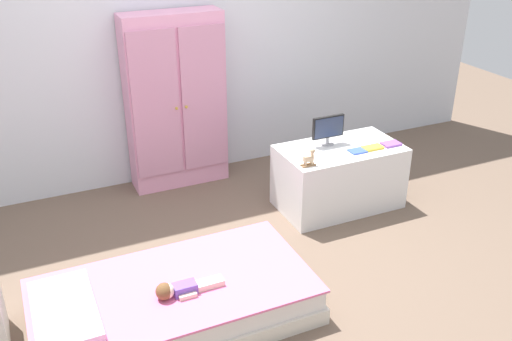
# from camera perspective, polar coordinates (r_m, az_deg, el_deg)

# --- Properties ---
(ground_plane) EXTENTS (10.00, 10.00, 0.02)m
(ground_plane) POSITION_cam_1_polar(r_m,az_deg,el_deg) (3.82, -2.12, -10.10)
(ground_plane) COLOR brown
(back_wall) EXTENTS (6.40, 0.05, 2.70)m
(back_wall) POSITION_cam_1_polar(r_m,az_deg,el_deg) (4.67, -10.08, 14.69)
(back_wall) COLOR silver
(back_wall) RESTS_ON ground_plane
(bed) EXTENTS (1.59, 0.83, 0.24)m
(bed) POSITION_cam_1_polar(r_m,az_deg,el_deg) (3.40, -8.18, -12.94)
(bed) COLOR silver
(bed) RESTS_ON ground_plane
(pillow) EXTENTS (0.32, 0.60, 0.05)m
(pillow) POSITION_cam_1_polar(r_m,az_deg,el_deg) (3.24, -18.67, -13.16)
(pillow) COLOR silver
(pillow) RESTS_ON bed
(doll) EXTENTS (0.39, 0.13, 0.10)m
(doll) POSITION_cam_1_polar(r_m,az_deg,el_deg) (3.23, -7.91, -11.73)
(doll) COLOR #6B4CB2
(doll) RESTS_ON bed
(wardrobe) EXTENTS (0.79, 0.30, 1.44)m
(wardrobe) POSITION_cam_1_polar(r_m,az_deg,el_deg) (4.68, -8.05, 6.85)
(wardrobe) COLOR #E599BC
(wardrobe) RESTS_ON ground_plane
(tv_stand) EXTENTS (0.94, 0.53, 0.50)m
(tv_stand) POSITION_cam_1_polar(r_m,az_deg,el_deg) (4.48, 8.30, -0.62)
(tv_stand) COLOR white
(tv_stand) RESTS_ON ground_plane
(tv_monitor) EXTENTS (0.26, 0.10, 0.23)m
(tv_monitor) POSITION_cam_1_polar(r_m,az_deg,el_deg) (4.36, 7.26, 4.21)
(tv_monitor) COLOR #99999E
(tv_monitor) RESTS_ON tv_stand
(rocking_horse_toy) EXTENTS (0.11, 0.04, 0.13)m
(rocking_horse_toy) POSITION_cam_1_polar(r_m,az_deg,el_deg) (4.03, 5.41, 1.30)
(rocking_horse_toy) COLOR #8E6642
(rocking_horse_toy) RESTS_ON tv_stand
(book_blue) EXTENTS (0.12, 0.10, 0.01)m
(book_blue) POSITION_cam_1_polar(r_m,az_deg,el_deg) (4.32, 10.14, 1.94)
(book_blue) COLOR blue
(book_blue) RESTS_ON tv_stand
(book_yellow) EXTENTS (0.16, 0.09, 0.02)m
(book_yellow) POSITION_cam_1_polar(r_m,az_deg,el_deg) (4.39, 11.61, 2.26)
(book_yellow) COLOR gold
(book_yellow) RESTS_ON tv_stand
(book_purple) EXTENTS (0.14, 0.10, 0.02)m
(book_purple) POSITION_cam_1_polar(r_m,az_deg,el_deg) (4.49, 13.39, 2.61)
(book_purple) COLOR #8E51B2
(book_purple) RESTS_ON tv_stand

